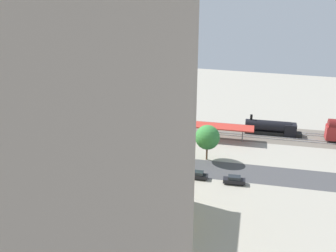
% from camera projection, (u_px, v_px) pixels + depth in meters
% --- Properties ---
extents(ground_plane, '(201.90, 201.90, 0.00)m').
position_uv_depth(ground_plane, '(145.00, 156.00, 94.54)').
color(ground_plane, '#9E998C').
rests_on(ground_plane, ground).
extents(rail_bed, '(126.80, 21.97, 0.01)m').
position_uv_depth(rail_bed, '(170.00, 126.00, 113.56)').
color(rail_bed, '#665E54').
rests_on(rail_bed, ground).
extents(street_asphalt, '(126.51, 17.89, 0.01)m').
position_uv_depth(street_asphalt, '(140.00, 162.00, 91.45)').
color(street_asphalt, '#424244').
rests_on(street_asphalt, ground).
extents(track_rails, '(125.88, 15.56, 0.12)m').
position_uv_depth(track_rails, '(170.00, 126.00, 113.50)').
color(track_rails, '#9E9EA8').
rests_on(track_rails, ground).
extents(platform_canopy_near, '(57.41, 8.70, 3.96)m').
position_uv_depth(platform_canopy_near, '(149.00, 121.00, 107.03)').
color(platform_canopy_near, '#B73328').
rests_on(platform_canopy_near, ground).
extents(locomotive, '(15.55, 3.99, 5.32)m').
position_uv_depth(locomotive, '(273.00, 128.00, 107.23)').
color(locomotive, black).
rests_on(locomotive, ground).
extents(freight_coach_far, '(20.06, 4.23, 6.10)m').
position_uv_depth(freight_coach_far, '(77.00, 110.00, 118.02)').
color(freight_coach_far, black).
rests_on(freight_coach_far, ground).
extents(parked_car_0, '(4.81, 2.27, 1.79)m').
position_uv_depth(parked_car_0, '(234.00, 180.00, 81.52)').
color(parked_car_0, black).
rests_on(parked_car_0, ground).
extents(parked_car_1, '(4.67, 2.02, 1.70)m').
position_uv_depth(parked_car_1, '(197.00, 175.00, 83.67)').
color(parked_car_1, black).
rests_on(parked_car_1, ground).
extents(parked_car_2, '(4.60, 2.03, 1.79)m').
position_uv_depth(parked_car_2, '(162.00, 170.00, 86.12)').
color(parked_car_2, black).
rests_on(parked_car_2, ground).
extents(parked_car_3, '(4.28, 2.18, 1.68)m').
position_uv_depth(parked_car_3, '(130.00, 165.00, 88.59)').
color(parked_car_3, black).
rests_on(parked_car_3, ground).
extents(parked_car_4, '(4.42, 2.20, 1.56)m').
position_uv_depth(parked_car_4, '(101.00, 161.00, 90.25)').
color(parked_car_4, black).
rests_on(parked_car_4, ground).
extents(parked_car_5, '(4.80, 1.99, 1.65)m').
position_uv_depth(parked_car_5, '(72.00, 156.00, 92.87)').
color(parked_car_5, black).
rests_on(parked_car_5, ground).
extents(parked_car_6, '(4.26, 2.10, 1.63)m').
position_uv_depth(parked_car_6, '(42.00, 153.00, 94.51)').
color(parked_car_6, black).
rests_on(parked_car_6, ground).
extents(parked_car_7, '(4.24, 2.18, 1.78)m').
position_uv_depth(parked_car_7, '(16.00, 148.00, 97.38)').
color(parked_car_7, black).
rests_on(parked_car_7, ground).
extents(construction_building, '(40.52, 23.64, 18.62)m').
position_uv_depth(construction_building, '(34.00, 163.00, 70.17)').
color(construction_building, yellow).
rests_on(construction_building, ground).
extents(construction_roof_slab, '(41.17, 24.28, 0.40)m').
position_uv_depth(construction_roof_slab, '(27.00, 113.00, 66.79)').
color(construction_roof_slab, '#ADA89E').
rests_on(construction_roof_slab, construction_building).
extents(tower_crane, '(3.60, 23.11, 35.50)m').
position_uv_depth(tower_crane, '(152.00, 127.00, 55.94)').
color(tower_crane, gray).
rests_on(tower_crane, ground).
extents(box_truck_0, '(9.26, 2.87, 3.61)m').
position_uv_depth(box_truck_0, '(22.00, 156.00, 90.41)').
color(box_truck_0, black).
rests_on(box_truck_0, ground).
extents(box_truck_1, '(9.21, 3.14, 3.64)m').
position_uv_depth(box_truck_1, '(101.00, 168.00, 84.55)').
color(box_truck_1, black).
rests_on(box_truck_1, ground).
extents(box_truck_2, '(9.65, 2.73, 3.42)m').
position_uv_depth(box_truck_2, '(50.00, 159.00, 89.06)').
color(box_truck_2, black).
rests_on(box_truck_2, ground).
extents(street_tree_0, '(4.41, 4.41, 7.29)m').
position_uv_depth(street_tree_0, '(107.00, 130.00, 97.07)').
color(street_tree_0, brown).
rests_on(street_tree_0, ground).
extents(street_tree_1, '(6.01, 6.01, 8.93)m').
position_uv_depth(street_tree_1, '(76.00, 123.00, 99.61)').
color(street_tree_1, brown).
rests_on(street_tree_1, ground).
extents(street_tree_2, '(5.84, 5.84, 8.70)m').
position_uv_depth(street_tree_2, '(207.00, 137.00, 90.72)').
color(street_tree_2, brown).
rests_on(street_tree_2, ground).
extents(street_tree_3, '(6.00, 6.00, 8.40)m').
position_uv_depth(street_tree_3, '(74.00, 125.00, 99.20)').
color(street_tree_3, brown).
rests_on(street_tree_3, ground).
extents(traffic_light, '(0.50, 0.36, 6.42)m').
position_uv_depth(traffic_light, '(44.00, 126.00, 102.01)').
color(traffic_light, '#333333').
rests_on(traffic_light, ground).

